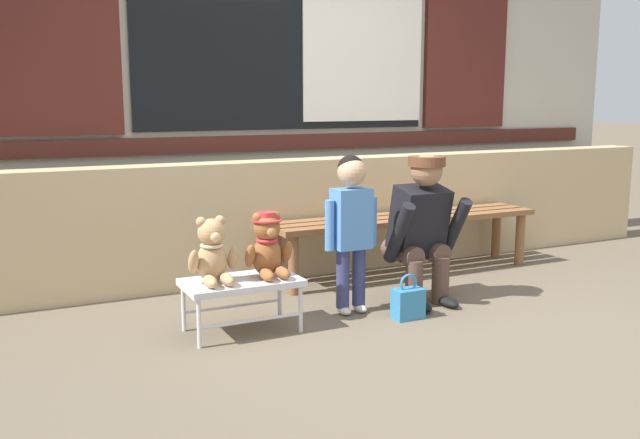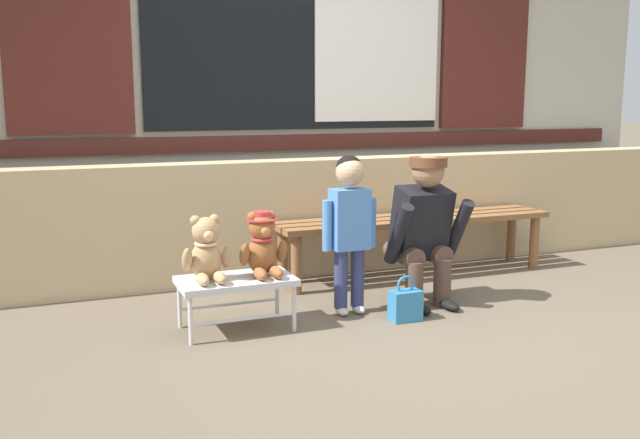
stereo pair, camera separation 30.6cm
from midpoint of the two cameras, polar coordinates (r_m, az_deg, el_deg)
The scene contains 10 objects.
ground_plane at distance 4.03m, azimuth 9.98°, elevation -8.85°, with size 60.00×60.00×0.00m, color brown.
brick_low_wall at distance 5.15m, azimuth 1.71°, elevation 0.28°, with size 6.44×0.25×0.85m, color tan.
shop_facade at distance 5.57m, azimuth -0.38°, elevation 13.60°, with size 6.58×0.26×3.25m.
wooden_bench_long at distance 5.11m, azimuth 9.48°, elevation -0.51°, with size 2.10×0.40×0.44m.
small_display_bench at distance 3.89m, azimuth -4.68°, elevation -5.30°, with size 0.64×0.36×0.30m.
teddy_bear_plain at distance 3.80m, azimuth -7.03°, elevation -2.63°, with size 0.28×0.26×0.36m.
teddy_bear_with_hat at distance 3.89m, azimuth -2.49°, elevation -2.14°, with size 0.28×0.27×0.36m.
child_standing at distance 4.12m, azimuth 4.57°, elevation 0.20°, with size 0.35×0.18×0.96m.
adult_crouching at distance 4.39m, azimuth 10.53°, elevation -0.82°, with size 0.50×0.49×0.95m.
handbag_on_ground at distance 4.13m, azimuth 9.15°, elevation -6.93°, with size 0.18×0.11×0.27m.
Camera 2 is at (-1.91, -3.28, 1.28)m, focal length 38.98 mm.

